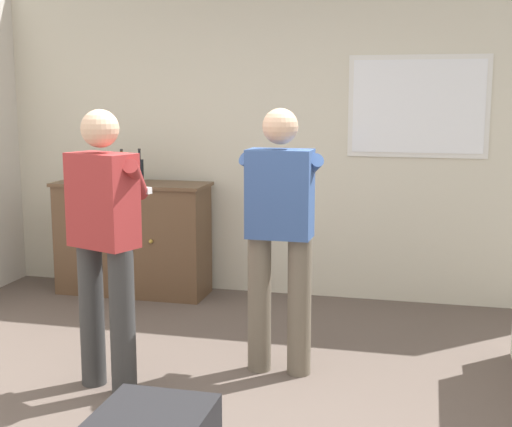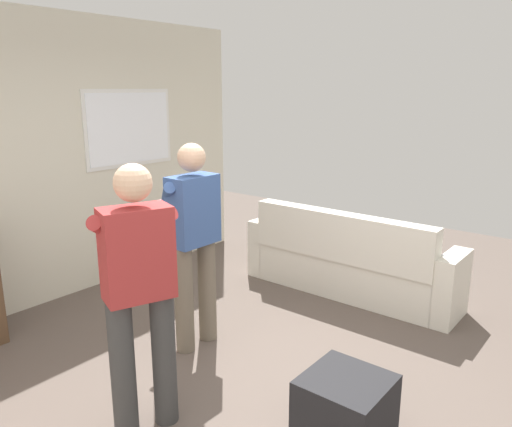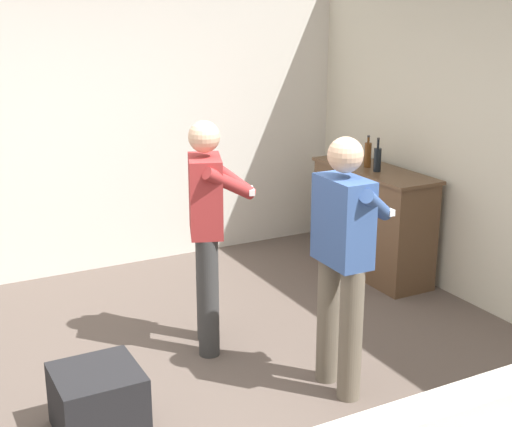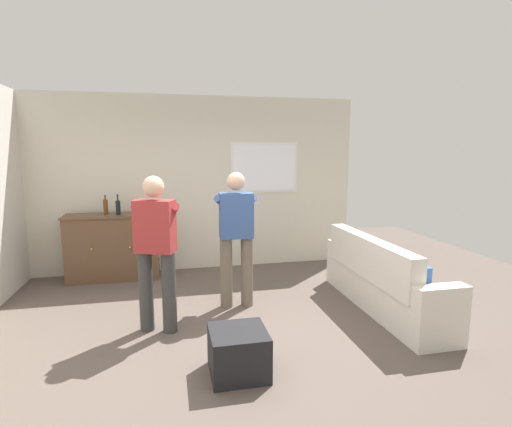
% 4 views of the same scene
% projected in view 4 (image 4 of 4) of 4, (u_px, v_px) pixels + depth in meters
% --- Properties ---
extents(ground, '(10.40, 10.40, 0.00)m').
position_uv_depth(ground, '(222.00, 338.00, 4.17)').
color(ground, brown).
extents(wall_back_with_window, '(5.20, 0.15, 2.80)m').
position_uv_depth(wall_back_with_window, '(201.00, 183.00, 6.52)').
color(wall_back_with_window, beige).
rests_on(wall_back_with_window, ground).
extents(couch, '(0.57, 2.27, 0.90)m').
position_uv_depth(couch, '(380.00, 282.00, 4.90)').
color(couch, silver).
rests_on(couch, ground).
extents(sideboard_cabinet, '(1.37, 0.49, 1.00)m').
position_uv_depth(sideboard_cabinet, '(113.00, 247.00, 6.02)').
color(sideboard_cabinet, brown).
rests_on(sideboard_cabinet, ground).
extents(bottle_wine_green, '(0.06, 0.06, 0.29)m').
position_uv_depth(bottle_wine_green, '(106.00, 207.00, 5.89)').
color(bottle_wine_green, '#593314').
rests_on(bottle_wine_green, sideboard_cabinet).
extents(bottle_liquor_amber, '(0.07, 0.07, 0.30)m').
position_uv_depth(bottle_liquor_amber, '(118.00, 207.00, 5.90)').
color(bottle_liquor_amber, black).
rests_on(bottle_liquor_amber, sideboard_cabinet).
extents(ottoman, '(0.49, 0.49, 0.40)m').
position_uv_depth(ottoman, '(238.00, 352.00, 3.47)').
color(ottoman, black).
rests_on(ottoman, ground).
extents(person_standing_left, '(0.52, 0.52, 1.68)m').
position_uv_depth(person_standing_left, '(156.00, 246.00, 4.20)').
color(person_standing_left, '#383838').
rests_on(person_standing_left, ground).
extents(person_standing_right, '(0.56, 0.48, 1.68)m').
position_uv_depth(person_standing_right, '(236.00, 233.00, 4.89)').
color(person_standing_right, '#6B6051').
rests_on(person_standing_right, ground).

